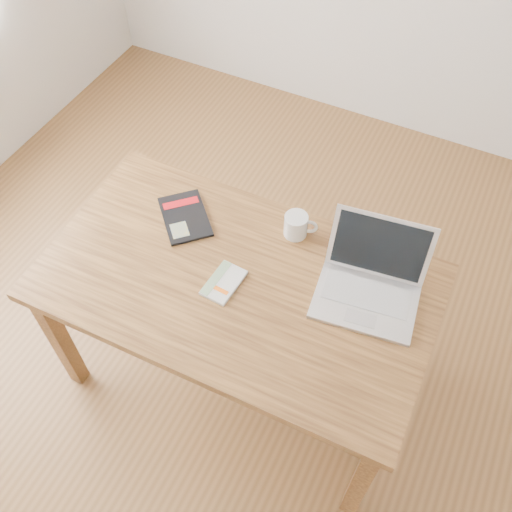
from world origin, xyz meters
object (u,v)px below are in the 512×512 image
at_px(black_guidebook, 185,217).
at_px(laptop, 370,282).
at_px(white_guidebook, 224,283).
at_px(desk, 237,292).
at_px(coffee_mug, 297,225).

distance_m(black_guidebook, laptop, 0.78).
xyz_separation_m(white_guidebook, black_guidebook, (-0.29, 0.21, -0.00)).
height_order(black_guidebook, laptop, laptop).
distance_m(desk, laptop, 0.50).
height_order(desk, black_guidebook, black_guidebook).
bearing_deg(coffee_mug, desk, -127.88).
xyz_separation_m(black_guidebook, laptop, (0.78, -0.01, 0.05)).
bearing_deg(desk, white_guidebook, -131.03).
relative_size(white_guidebook, black_guidebook, 0.59).
relative_size(black_guidebook, laptop, 0.75).
relative_size(desk, laptop, 3.65).
relative_size(desk, white_guidebook, 8.20).
height_order(desk, white_guidebook, white_guidebook).
bearing_deg(desk, laptop, 19.40).
relative_size(desk, coffee_mug, 11.37).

